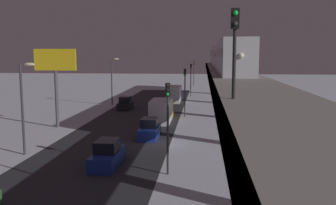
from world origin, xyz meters
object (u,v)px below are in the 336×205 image
traffic_light_near (168,115)px  traffic_light_distant (194,70)px  rail_signal (235,38)px  commercial_billboard (55,67)px  delivery_van (162,110)px  subway_train (223,55)px  traffic_light_far (191,75)px  sedan_black (125,104)px  sedan_blue (108,155)px  traffic_light_mid (185,85)px  sedan_blue_2 (150,130)px  box_truck (174,94)px

traffic_light_near → traffic_light_distant: bearing=-90.0°
rail_signal → commercial_billboard: 29.53m
delivery_van → commercial_billboard: commercial_billboard is taller
subway_train → traffic_light_near: (5.43, 33.50, -3.92)m
traffic_light_near → traffic_light_distant: same height
subway_train → traffic_light_distant: (5.43, -38.40, -3.92)m
rail_signal → traffic_light_far: bearing=-86.2°
traffic_light_far → traffic_light_distant: (0.00, -23.97, 0.00)m
traffic_light_distant → commercial_billboard: size_ratio=0.72×
traffic_light_near → traffic_light_distant: size_ratio=1.00×
delivery_van → traffic_light_far: 27.81m
commercial_billboard → sedan_black: bearing=-108.8°
sedan_blue → traffic_light_near: (-4.70, 1.61, 3.40)m
sedan_black → traffic_light_distant: traffic_light_distant is taller
sedan_black → traffic_light_mid: size_ratio=0.63×
delivery_van → traffic_light_near: (-2.70, 20.40, 2.85)m
traffic_light_mid → traffic_light_far: bearing=-90.0°
sedan_blue → delivery_van: bearing=83.9°
sedan_blue → sedan_black: size_ratio=1.17×
rail_signal → traffic_light_mid: 32.53m
traffic_light_near → sedan_blue_2: bearing=-75.5°
delivery_van → traffic_light_near: traffic_light_near is taller
box_truck → traffic_light_mid: size_ratio=1.16×
sedan_blue → traffic_light_distant: 70.53m
traffic_light_far → sedan_black: bearing=63.1°
subway_train → delivery_van: 16.84m
subway_train → commercial_billboard: 26.71m
rail_signal → traffic_light_distant: rail_signal is taller
sedan_black → commercial_billboard: commercial_billboard is taller
delivery_van → traffic_light_mid: bearing=-127.1°
subway_train → traffic_light_near: size_ratio=8.67×
box_truck → traffic_light_distant: traffic_light_distant is taller
sedan_black → traffic_light_far: bearing=-116.9°
traffic_light_near → box_truck: bearing=-86.1°
sedan_black → traffic_light_mid: 11.41m
box_truck → traffic_light_distant: bearing=-94.8°
subway_train → traffic_light_distant: 38.98m
subway_train → box_truck: size_ratio=7.50×
traffic_light_distant → delivery_van: bearing=87.0°
delivery_van → traffic_light_far: bearing=-95.6°
sedan_blue → traffic_light_far: size_ratio=0.74×
subway_train → traffic_light_distant: size_ratio=8.67×
delivery_van → traffic_light_distant: traffic_light_distant is taller
sedan_blue_2 → sedan_black: bearing=109.1°
sedan_blue_2 → traffic_light_near: traffic_light_near is taller
subway_train → sedan_black: subway_train is taller
traffic_light_far → traffic_light_distant: size_ratio=1.00×
subway_train → sedan_black: (14.73, 3.86, -7.32)m
sedan_black → traffic_light_near: size_ratio=0.63×
traffic_light_far → commercial_billboard: commercial_billboard is taller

